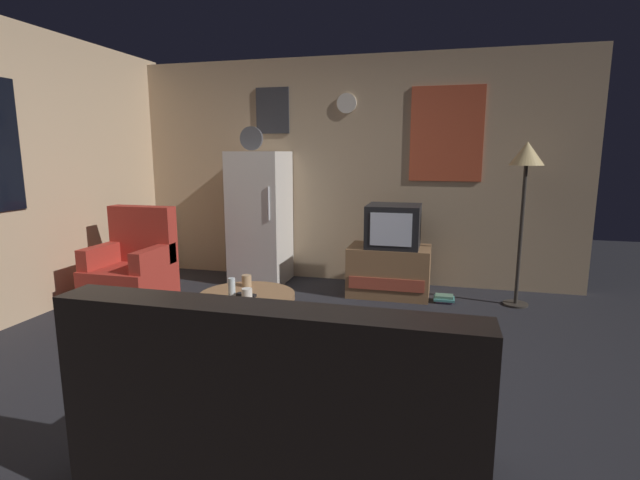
{
  "coord_description": "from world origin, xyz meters",
  "views": [
    {
      "loc": [
        1.09,
        -2.98,
        1.49
      ],
      "look_at": [
        0.08,
        0.9,
        0.75
      ],
      "focal_mm": 26.74,
      "sensor_mm": 36.0,
      "label": 1
    }
  ],
  "objects_px": {
    "book_stack": "(444,299)",
    "standing_lamp": "(526,167)",
    "crt_tv": "(393,226)",
    "mug_ceramic_white": "(247,295)",
    "tv_stand": "(389,271)",
    "mug_ceramic_tan": "(247,281)",
    "couch": "(282,421)",
    "fridge": "(260,217)",
    "armchair": "(133,271)",
    "wine_glass": "(232,288)",
    "coffee_table": "(248,323)",
    "remote_control": "(246,295)"
  },
  "relations": [
    {
      "from": "book_stack",
      "to": "standing_lamp",
      "type": "bearing_deg",
      "value": 6.93
    },
    {
      "from": "crt_tv",
      "to": "mug_ceramic_white",
      "type": "bearing_deg",
      "value": -113.95
    },
    {
      "from": "tv_stand",
      "to": "mug_ceramic_white",
      "type": "relative_size",
      "value": 9.33
    },
    {
      "from": "mug_ceramic_tan",
      "to": "couch",
      "type": "xyz_separation_m",
      "value": [
        0.82,
        -1.54,
        -0.18
      ]
    },
    {
      "from": "fridge",
      "to": "armchair",
      "type": "xyz_separation_m",
      "value": [
        -0.9,
        -1.14,
        -0.42
      ]
    },
    {
      "from": "tv_stand",
      "to": "wine_glass",
      "type": "relative_size",
      "value": 5.6
    },
    {
      "from": "crt_tv",
      "to": "book_stack",
      "type": "xyz_separation_m",
      "value": [
        0.54,
        -0.12,
        -0.7
      ]
    },
    {
      "from": "fridge",
      "to": "wine_glass",
      "type": "xyz_separation_m",
      "value": [
        0.58,
        -2.02,
        -0.23
      ]
    },
    {
      "from": "wine_glass",
      "to": "armchair",
      "type": "height_order",
      "value": "armchair"
    },
    {
      "from": "couch",
      "to": "book_stack",
      "type": "distance_m",
      "value": 3.05
    },
    {
      "from": "standing_lamp",
      "to": "armchair",
      "type": "height_order",
      "value": "standing_lamp"
    },
    {
      "from": "fridge",
      "to": "crt_tv",
      "type": "relative_size",
      "value": 3.28
    },
    {
      "from": "coffee_table",
      "to": "mug_ceramic_white",
      "type": "xyz_separation_m",
      "value": [
        0.07,
        -0.15,
        0.27
      ]
    },
    {
      "from": "coffee_table",
      "to": "book_stack",
      "type": "bearing_deg",
      "value": 48.05
    },
    {
      "from": "tv_stand",
      "to": "armchair",
      "type": "xyz_separation_m",
      "value": [
        -2.4,
        -0.97,
        0.08
      ]
    },
    {
      "from": "tv_stand",
      "to": "book_stack",
      "type": "bearing_deg",
      "value": -12.32
    },
    {
      "from": "crt_tv",
      "to": "remote_control",
      "type": "distance_m",
      "value": 2.02
    },
    {
      "from": "coffee_table",
      "to": "mug_ceramic_white",
      "type": "relative_size",
      "value": 8.0
    },
    {
      "from": "mug_ceramic_white",
      "to": "armchair",
      "type": "bearing_deg",
      "value": 150.31
    },
    {
      "from": "couch",
      "to": "crt_tv",
      "type": "bearing_deg",
      "value": 86.97
    },
    {
      "from": "standing_lamp",
      "to": "wine_glass",
      "type": "distance_m",
      "value": 2.96
    },
    {
      "from": "mug_ceramic_white",
      "to": "armchair",
      "type": "distance_m",
      "value": 1.85
    },
    {
      "from": "tv_stand",
      "to": "coffee_table",
      "type": "height_order",
      "value": "tv_stand"
    },
    {
      "from": "coffee_table",
      "to": "remote_control",
      "type": "bearing_deg",
      "value": -70.34
    },
    {
      "from": "tv_stand",
      "to": "standing_lamp",
      "type": "height_order",
      "value": "standing_lamp"
    },
    {
      "from": "couch",
      "to": "standing_lamp",
      "type": "bearing_deg",
      "value": 65.41
    },
    {
      "from": "mug_ceramic_white",
      "to": "remote_control",
      "type": "relative_size",
      "value": 0.6
    },
    {
      "from": "crt_tv",
      "to": "wine_glass",
      "type": "xyz_separation_m",
      "value": [
        -0.96,
        -1.85,
        -0.22
      ]
    },
    {
      "from": "standing_lamp",
      "to": "mug_ceramic_tan",
      "type": "distance_m",
      "value": 2.81
    },
    {
      "from": "fridge",
      "to": "standing_lamp",
      "type": "relative_size",
      "value": 1.11
    },
    {
      "from": "mug_ceramic_tan",
      "to": "tv_stand",
      "type": "bearing_deg",
      "value": 58.17
    },
    {
      "from": "mug_ceramic_white",
      "to": "couch",
      "type": "distance_m",
      "value": 1.38
    },
    {
      "from": "remote_control",
      "to": "wine_glass",
      "type": "bearing_deg",
      "value": -134.15
    },
    {
      "from": "fridge",
      "to": "couch",
      "type": "bearing_deg",
      "value": -66.99
    },
    {
      "from": "coffee_table",
      "to": "armchair",
      "type": "relative_size",
      "value": 0.75
    },
    {
      "from": "crt_tv",
      "to": "armchair",
      "type": "distance_m",
      "value": 2.65
    },
    {
      "from": "tv_stand",
      "to": "mug_ceramic_white",
      "type": "height_order",
      "value": "mug_ceramic_white"
    },
    {
      "from": "crt_tv",
      "to": "wine_glass",
      "type": "bearing_deg",
      "value": -117.47
    },
    {
      "from": "standing_lamp",
      "to": "mug_ceramic_white",
      "type": "xyz_separation_m",
      "value": [
        -2.06,
        -1.84,
        -0.86
      ]
    },
    {
      "from": "remote_control",
      "to": "book_stack",
      "type": "distance_m",
      "value": 2.23
    },
    {
      "from": "tv_stand",
      "to": "mug_ceramic_tan",
      "type": "height_order",
      "value": "mug_ceramic_tan"
    },
    {
      "from": "mug_ceramic_tan",
      "to": "remote_control",
      "type": "relative_size",
      "value": 0.6
    },
    {
      "from": "remote_control",
      "to": "book_stack",
      "type": "xyz_separation_m",
      "value": [
        1.42,
        1.67,
        -0.42
      ]
    },
    {
      "from": "mug_ceramic_tan",
      "to": "book_stack",
      "type": "bearing_deg",
      "value": 42.74
    },
    {
      "from": "coffee_table",
      "to": "mug_ceramic_tan",
      "type": "height_order",
      "value": "mug_ceramic_tan"
    },
    {
      "from": "tv_stand",
      "to": "remote_control",
      "type": "xyz_separation_m",
      "value": [
        -0.85,
        -1.79,
        0.2
      ]
    },
    {
      "from": "fridge",
      "to": "coffee_table",
      "type": "relative_size",
      "value": 2.46
    },
    {
      "from": "standing_lamp",
      "to": "remote_control",
      "type": "distance_m",
      "value": 2.88
    },
    {
      "from": "couch",
      "to": "book_stack",
      "type": "xyz_separation_m",
      "value": [
        0.7,
        2.95,
        -0.28
      ]
    },
    {
      "from": "coffee_table",
      "to": "mug_ceramic_tan",
      "type": "distance_m",
      "value": 0.34
    }
  ]
}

